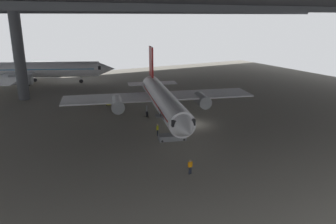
# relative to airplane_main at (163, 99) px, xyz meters

# --- Properties ---
(ground_plane) EXTENTS (110.00, 110.00, 0.00)m
(ground_plane) POSITION_rel_airplane_main_xyz_m (2.79, -4.31, -3.24)
(ground_plane) COLOR gray
(hangar_structure) EXTENTS (121.00, 99.00, 18.05)m
(hangar_structure) POSITION_rel_airplane_main_xyz_m (2.68, 9.49, 14.16)
(hangar_structure) COLOR #4C4F54
(hangar_structure) RESTS_ON ground_plane
(airplane_main) EXTENTS (31.45, 31.88, 10.32)m
(airplane_main) POSITION_rel_airplane_main_xyz_m (0.00, 0.00, 0.00)
(airplane_main) COLOR white
(airplane_main) RESTS_ON ground_plane
(boarding_stairs) EXTENTS (4.19, 2.43, 4.42)m
(boarding_stairs) POSITION_rel_airplane_main_xyz_m (-2.95, -8.55, -2.53)
(boarding_stairs) COLOR slate
(boarding_stairs) RESTS_ON ground_plane
(crew_worker_near_nose) EXTENTS (0.55, 0.22, 1.59)m
(crew_worker_near_nose) POSITION_rel_airplane_main_xyz_m (-5.89, -18.07, -2.34)
(crew_worker_near_nose) COLOR #232838
(crew_worker_near_nose) RESTS_ON ground_plane
(crew_worker_by_stairs) EXTENTS (0.40, 0.44, 1.68)m
(crew_worker_by_stairs) POSITION_rel_airplane_main_xyz_m (-3.94, -6.32, -2.28)
(crew_worker_by_stairs) COLOR #232838
(crew_worker_by_stairs) RESTS_ON ground_plane
(airplane_distant) EXTENTS (33.64, 33.62, 11.10)m
(airplane_distant) POSITION_rel_airplane_main_xyz_m (-13.38, 38.86, 0.15)
(airplane_distant) COLOR white
(airplane_distant) RESTS_ON ground_plane
(baggage_tug) EXTENTS (2.11, 2.51, 0.90)m
(baggage_tug) POSITION_rel_airplane_main_xyz_m (-4.54, 12.22, -2.71)
(baggage_tug) COLOR yellow
(baggage_tug) RESTS_ON ground_plane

